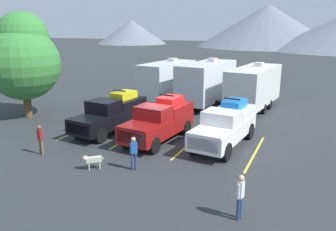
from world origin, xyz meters
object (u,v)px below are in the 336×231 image
at_px(camper_trailer_b, 207,81).
at_px(person_c, 240,194).
at_px(camper_trailer_c, 254,86).
at_px(person_a, 134,151).
at_px(pickup_truck_a, 112,113).
at_px(camper_trailer_a, 167,79).
at_px(person_b, 40,138).
at_px(dog, 92,160).
at_px(pickup_truck_b, 160,120).
at_px(pickup_truck_c, 226,125).

relative_size(camper_trailer_b, person_c, 4.81).
xyz_separation_m(camper_trailer_c, person_a, (-2.84, -13.99, -0.99)).
bearing_deg(person_a, camper_trailer_b, 94.02).
bearing_deg(pickup_truck_a, person_a, -47.75).
height_order(camper_trailer_a, person_b, camper_trailer_a).
bearing_deg(person_b, person_c, -9.55).
bearing_deg(camper_trailer_c, person_c, -80.98).
bearing_deg(dog, pickup_truck_b, 78.33).
bearing_deg(pickup_truck_a, pickup_truck_b, -5.02).
relative_size(pickup_truck_b, dog, 7.10).
bearing_deg(camper_trailer_c, pickup_truck_a, -127.35).
bearing_deg(camper_trailer_a, camper_trailer_b, -5.30).
bearing_deg(person_b, camper_trailer_a, 87.44).
relative_size(pickup_truck_a, dog, 7.35).
distance_m(pickup_truck_b, person_c, 8.94).
distance_m(camper_trailer_a, person_a, 14.99).
bearing_deg(person_b, camper_trailer_c, 60.11).
relative_size(pickup_truck_c, person_a, 3.65).
distance_m(person_a, person_c, 5.80).
xyz_separation_m(pickup_truck_b, camper_trailer_a, (-3.97, 9.82, 0.76)).
xyz_separation_m(pickup_truck_b, person_a, (0.75, -4.38, -0.25)).
xyz_separation_m(camper_trailer_b, person_c, (6.37, -15.96, -1.07)).
bearing_deg(person_c, pickup_truck_b, 133.46).
height_order(pickup_truck_c, camper_trailer_a, camper_trailer_a).
xyz_separation_m(pickup_truck_a, pickup_truck_c, (7.24, 0.38, 0.02)).
height_order(pickup_truck_a, camper_trailer_a, camper_trailer_a).
height_order(pickup_truck_b, dog, pickup_truck_b).
relative_size(pickup_truck_c, dog, 7.51).
height_order(pickup_truck_a, person_a, pickup_truck_a).
bearing_deg(camper_trailer_b, camper_trailer_a, 174.70).
xyz_separation_m(pickup_truck_a, dog, (2.44, -5.46, -0.67)).
bearing_deg(person_c, person_a, 158.65).
distance_m(camper_trailer_c, person_a, 14.31).
xyz_separation_m(camper_trailer_b, person_a, (0.97, -13.85, -1.10)).
xyz_separation_m(camper_trailer_c, dog, (-4.66, -14.76, -1.43)).
distance_m(pickup_truck_a, camper_trailer_c, 11.73).
relative_size(camper_trailer_a, person_b, 4.78).
bearing_deg(person_c, camper_trailer_c, 99.02).
bearing_deg(camper_trailer_a, pickup_truck_c, -49.85).
xyz_separation_m(pickup_truck_c, camper_trailer_b, (-3.95, 8.78, 0.85)).
relative_size(camper_trailer_c, dog, 10.64).
height_order(pickup_truck_b, pickup_truck_c, pickup_truck_b).
distance_m(pickup_truck_b, person_a, 4.45).
height_order(camper_trailer_a, person_a, camper_trailer_a).
bearing_deg(camper_trailer_b, pickup_truck_a, -109.72).
height_order(person_c, dog, person_c).
distance_m(pickup_truck_a, dog, 6.01).
bearing_deg(dog, pickup_truck_c, 50.60).
distance_m(pickup_truck_c, person_a, 5.88).
xyz_separation_m(person_c, dog, (-7.21, 1.34, -0.47)).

